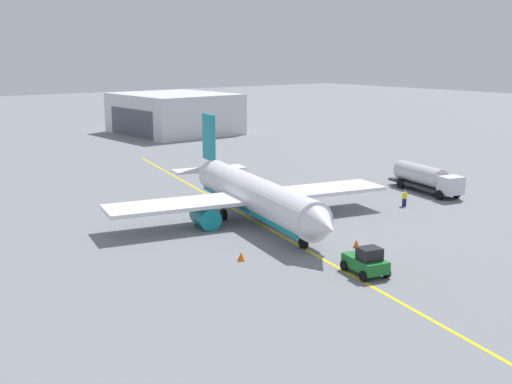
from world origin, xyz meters
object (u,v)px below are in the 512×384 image
(safety_cone_wingtip, at_px, (356,244))
(fuel_tanker, at_px, (426,178))
(refueling_worker, at_px, (404,199))
(safety_cone_nose, at_px, (241,257))
(airplane, at_px, (254,195))
(pushback_tug, at_px, (366,262))

(safety_cone_wingtip, bearing_deg, fuel_tanker, 114.83)
(refueling_worker, height_order, safety_cone_nose, refueling_worker)
(airplane, relative_size, refueling_worker, 17.41)
(airplane, height_order, refueling_worker, airplane)
(fuel_tanker, xyz_separation_m, refueling_worker, (3.11, -7.52, -0.91))
(pushback_tug, relative_size, refueling_worker, 2.31)
(airplane, distance_m, fuel_tanker, 24.21)
(airplane, height_order, pushback_tug, airplane)
(fuel_tanker, bearing_deg, safety_cone_nose, -77.33)
(airplane, height_order, safety_cone_nose, airplane)
(safety_cone_nose, bearing_deg, refueling_worker, 99.53)
(pushback_tug, bearing_deg, safety_cone_wingtip, 139.76)
(safety_cone_nose, height_order, safety_cone_wingtip, safety_cone_nose)
(fuel_tanker, relative_size, refueling_worker, 6.53)
(pushback_tug, bearing_deg, safety_cone_nose, -146.31)
(airplane, distance_m, pushback_tug, 17.82)
(airplane, bearing_deg, pushback_tug, -9.00)
(pushback_tug, xyz_separation_m, safety_cone_wingtip, (-5.16, 4.36, -0.67))
(fuel_tanker, height_order, safety_cone_nose, fuel_tanker)
(refueling_worker, bearing_deg, fuel_tanker, 112.46)
(pushback_tug, relative_size, safety_cone_nose, 5.71)
(fuel_tanker, height_order, safety_cone_wingtip, fuel_tanker)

